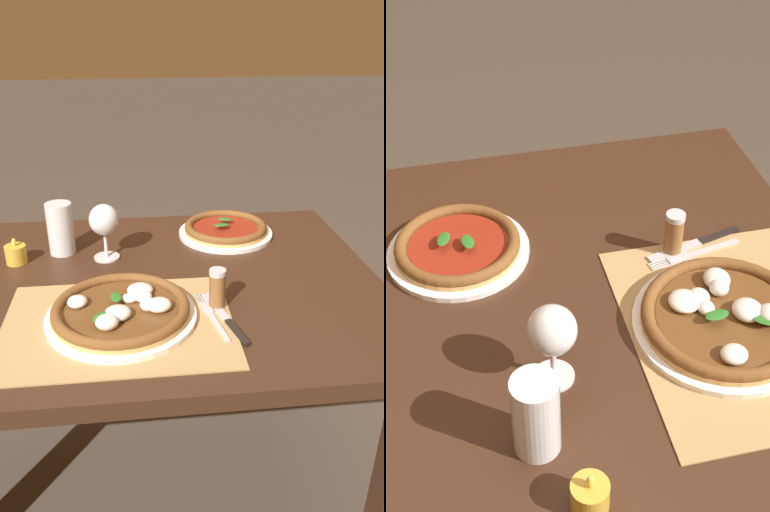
# 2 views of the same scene
# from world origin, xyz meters

# --- Properties ---
(ground_plane) EXTENTS (24.00, 24.00, 0.00)m
(ground_plane) POSITION_xyz_m (0.00, 0.00, 0.00)
(ground_plane) COLOR #473D33
(dining_table) EXTENTS (1.34, 0.88, 0.74)m
(dining_table) POSITION_xyz_m (0.00, 0.00, 0.64)
(dining_table) COLOR #382114
(dining_table) RESTS_ON ground
(paper_placemat) EXTENTS (0.49, 0.37, 0.00)m
(paper_placemat) POSITION_xyz_m (0.01, -0.19, 0.74)
(paper_placemat) COLOR #A88451
(paper_placemat) RESTS_ON dining_table
(pizza_near) EXTENTS (0.33, 0.33, 0.05)m
(pizza_near) POSITION_xyz_m (0.02, -0.18, 0.76)
(pizza_near) COLOR white
(pizza_near) RESTS_ON paper_placemat
(pizza_far) EXTENTS (0.28, 0.28, 0.04)m
(pizza_far) POSITION_xyz_m (0.33, 0.26, 0.76)
(pizza_far) COLOR white
(pizza_far) RESTS_ON dining_table
(wine_glass) EXTENTS (0.08, 0.08, 0.16)m
(wine_glass) POSITION_xyz_m (-0.02, 0.14, 0.85)
(wine_glass) COLOR silver
(wine_glass) RESTS_ON dining_table
(pint_glass) EXTENTS (0.07, 0.07, 0.15)m
(pint_glass) POSITION_xyz_m (-0.15, 0.19, 0.81)
(pint_glass) COLOR silver
(pint_glass) RESTS_ON dining_table
(fork) EXTENTS (0.05, 0.20, 0.00)m
(fork) POSITION_xyz_m (0.22, -0.19, 0.75)
(fork) COLOR #B7B7BC
(fork) RESTS_ON paper_placemat
(knife) EXTENTS (0.07, 0.21, 0.01)m
(knife) POSITION_xyz_m (0.24, -0.20, 0.75)
(knife) COLOR black
(knife) RESTS_ON paper_placemat
(votive_candle) EXTENTS (0.06, 0.06, 0.07)m
(votive_candle) POSITION_xyz_m (-0.26, 0.14, 0.76)
(votive_candle) COLOR gold
(votive_candle) RESTS_ON dining_table
(pepper_shaker) EXTENTS (0.04, 0.04, 0.10)m
(pepper_shaker) POSITION_xyz_m (0.23, -0.15, 0.79)
(pepper_shaker) COLOR brown
(pepper_shaker) RESTS_ON dining_table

